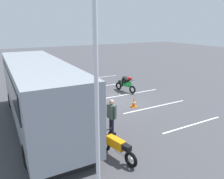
{
  "coord_description": "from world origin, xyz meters",
  "views": [
    {
      "loc": [
        -12.28,
        7.06,
        4.95
      ],
      "look_at": [
        -0.81,
        0.8,
        1.1
      ],
      "focal_mm": 35.42,
      "sensor_mm": 36.0,
      "label": 1
    }
  ],
  "objects_px": {
    "spectator_left": "(93,108)",
    "stunt_motorcycle": "(126,84)",
    "spectator_right": "(82,94)",
    "spectator_far_right": "(70,90)",
    "parked_motorcycle_silver": "(117,147)",
    "traffic_cone": "(134,102)",
    "tour_bus": "(39,95)",
    "spectator_far_left": "(112,114)",
    "spectator_centre": "(91,100)",
    "flagpole": "(97,123)"
  },
  "relations": [
    {
      "from": "spectator_centre",
      "to": "spectator_far_right",
      "type": "distance_m",
      "value": 2.4
    },
    {
      "from": "spectator_right",
      "to": "parked_motorcycle_silver",
      "type": "bearing_deg",
      "value": 172.58
    },
    {
      "from": "tour_bus",
      "to": "spectator_centre",
      "type": "xyz_separation_m",
      "value": [
        -0.27,
        -2.61,
        -0.65
      ]
    },
    {
      "from": "spectator_far_right",
      "to": "spectator_centre",
      "type": "bearing_deg",
      "value": -170.76
    },
    {
      "from": "spectator_right",
      "to": "spectator_far_right",
      "type": "relative_size",
      "value": 0.97
    },
    {
      "from": "spectator_far_left",
      "to": "spectator_right",
      "type": "xyz_separation_m",
      "value": [
        3.58,
        0.02,
        -0.05
      ]
    },
    {
      "from": "spectator_right",
      "to": "spectator_left",
      "type": "bearing_deg",
      "value": 171.38
    },
    {
      "from": "spectator_right",
      "to": "traffic_cone",
      "type": "bearing_deg",
      "value": -109.4
    },
    {
      "from": "tour_bus",
      "to": "spectator_left",
      "type": "xyz_separation_m",
      "value": [
        -1.41,
        -2.25,
        -0.66
      ]
    },
    {
      "from": "parked_motorcycle_silver",
      "to": "tour_bus",
      "type": "bearing_deg",
      "value": 23.67
    },
    {
      "from": "parked_motorcycle_silver",
      "to": "spectator_left",
      "type": "bearing_deg",
      "value": -6.45
    },
    {
      "from": "flagpole",
      "to": "tour_bus",
      "type": "bearing_deg",
      "value": -2.13
    },
    {
      "from": "tour_bus",
      "to": "spectator_right",
      "type": "relative_size",
      "value": 5.8
    },
    {
      "from": "flagpole",
      "to": "traffic_cone",
      "type": "height_order",
      "value": "flagpole"
    },
    {
      "from": "spectator_far_left",
      "to": "spectator_centre",
      "type": "distance_m",
      "value": 2.34
    },
    {
      "from": "spectator_far_left",
      "to": "spectator_far_right",
      "type": "distance_m",
      "value": 4.73
    },
    {
      "from": "spectator_far_left",
      "to": "flagpole",
      "type": "distance_m",
      "value": 5.99
    },
    {
      "from": "stunt_motorcycle",
      "to": "spectator_far_left",
      "type": "bearing_deg",
      "value": 142.74
    },
    {
      "from": "stunt_motorcycle",
      "to": "tour_bus",
      "type": "bearing_deg",
      "value": 113.43
    },
    {
      "from": "parked_motorcycle_silver",
      "to": "stunt_motorcycle",
      "type": "distance_m",
      "value": 8.88
    },
    {
      "from": "tour_bus",
      "to": "spectator_far_right",
      "type": "relative_size",
      "value": 5.6
    },
    {
      "from": "tour_bus",
      "to": "parked_motorcycle_silver",
      "type": "height_order",
      "value": "tour_bus"
    },
    {
      "from": "tour_bus",
      "to": "spectator_centre",
      "type": "distance_m",
      "value": 2.71
    },
    {
      "from": "parked_motorcycle_silver",
      "to": "stunt_motorcycle",
      "type": "relative_size",
      "value": 1.01
    },
    {
      "from": "tour_bus",
      "to": "traffic_cone",
      "type": "relative_size",
      "value": 15.37
    },
    {
      "from": "spectator_left",
      "to": "traffic_cone",
      "type": "xyz_separation_m",
      "value": [
        1.34,
        -3.34,
        -0.68
      ]
    },
    {
      "from": "spectator_far_right",
      "to": "traffic_cone",
      "type": "bearing_deg",
      "value": -122.91
    },
    {
      "from": "stunt_motorcycle",
      "to": "traffic_cone",
      "type": "xyz_separation_m",
      "value": [
        -3.05,
        1.29,
        -0.31
      ]
    },
    {
      "from": "spectator_left",
      "to": "spectator_right",
      "type": "distance_m",
      "value": 2.41
    },
    {
      "from": "stunt_motorcycle",
      "to": "spectator_far_right",
      "type": "bearing_deg",
      "value": 100.69
    },
    {
      "from": "tour_bus",
      "to": "stunt_motorcycle",
      "type": "distance_m",
      "value": 7.57
    },
    {
      "from": "spectator_right",
      "to": "parked_motorcycle_silver",
      "type": "xyz_separation_m",
      "value": [
        -5.35,
        0.7,
        -0.5
      ]
    },
    {
      "from": "tour_bus",
      "to": "spectator_far_right",
      "type": "bearing_deg",
      "value": -46.64
    },
    {
      "from": "spectator_far_left",
      "to": "traffic_cone",
      "type": "relative_size",
      "value": 2.76
    },
    {
      "from": "traffic_cone",
      "to": "flagpole",
      "type": "bearing_deg",
      "value": 141.25
    },
    {
      "from": "spectator_right",
      "to": "spectator_far_right",
      "type": "xyz_separation_m",
      "value": [
        1.13,
        0.39,
        0.04
      ]
    },
    {
      "from": "spectator_far_left",
      "to": "tour_bus",
      "type": "bearing_deg",
      "value": 45.26
    },
    {
      "from": "spectator_right",
      "to": "stunt_motorcycle",
      "type": "relative_size",
      "value": 0.83
    },
    {
      "from": "spectator_right",
      "to": "traffic_cone",
      "type": "height_order",
      "value": "spectator_right"
    },
    {
      "from": "spectator_left",
      "to": "stunt_motorcycle",
      "type": "height_order",
      "value": "spectator_left"
    },
    {
      "from": "tour_bus",
      "to": "spectator_left",
      "type": "distance_m",
      "value": 2.74
    },
    {
      "from": "tour_bus",
      "to": "spectator_centre",
      "type": "relative_size",
      "value": 5.78
    },
    {
      "from": "spectator_far_right",
      "to": "flagpole",
      "type": "xyz_separation_m",
      "value": [
        -9.48,
        2.5,
        2.18
      ]
    },
    {
      "from": "spectator_far_left",
      "to": "spectator_left",
      "type": "relative_size",
      "value": 1.04
    },
    {
      "from": "spectator_left",
      "to": "stunt_motorcycle",
      "type": "distance_m",
      "value": 6.39
    },
    {
      "from": "tour_bus",
      "to": "traffic_cone",
      "type": "bearing_deg",
      "value": -90.72
    },
    {
      "from": "spectator_far_left",
      "to": "spectator_right",
      "type": "relative_size",
      "value": 1.04
    },
    {
      "from": "parked_motorcycle_silver",
      "to": "traffic_cone",
      "type": "xyz_separation_m",
      "value": [
        4.3,
        -3.67,
        -0.18
      ]
    },
    {
      "from": "parked_motorcycle_silver",
      "to": "traffic_cone",
      "type": "height_order",
      "value": "parked_motorcycle_silver"
    },
    {
      "from": "spectator_far_left",
      "to": "parked_motorcycle_silver",
      "type": "bearing_deg",
      "value": 158.01
    }
  ]
}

